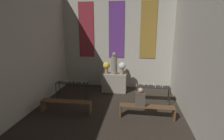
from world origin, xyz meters
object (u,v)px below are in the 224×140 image
altar (114,83)px  pew_back_left (66,104)px  flower_vase_right (122,67)px  person_seated (140,98)px  flower_vase_left (107,66)px  candle_rack_left (72,85)px  pew_back_right (147,109)px  statue (114,64)px  candle_rack_right (152,88)px

altar → pew_back_left: bearing=-121.0°
flower_vase_right → person_seated: (0.91, -2.62, -0.57)m
flower_vase_left → candle_rack_left: bearing=-141.6°
pew_back_left → pew_back_right: 3.15m
flower_vase_left → person_seated: bearing=-56.6°
statue → candle_rack_right: (1.87, -1.16, -0.81)m
pew_back_left → pew_back_right: bearing=0.0°
altar → flower_vase_left: 0.96m
altar → flower_vase_right: (0.41, 0.00, 0.87)m
flower_vase_right → pew_back_right: flower_vase_right is taller
altar → candle_rack_right: bearing=-31.8°
candle_rack_left → person_seated: (3.20, -1.45, 0.11)m
person_seated → candle_rack_left: bearing=155.5°
flower_vase_left → flower_vase_right: same height
statue → pew_back_right: size_ratio=0.56×
flower_vase_left → candle_rack_right: size_ratio=0.41×
flower_vase_right → person_seated: size_ratio=0.89×
candle_rack_left → candle_rack_right: (3.75, 0.00, -0.00)m
altar → statue: bearing=0.0°
candle_rack_left → pew_back_right: size_ratio=0.75×
flower_vase_left → person_seated: (1.73, -2.62, -0.57)m
pew_back_right → person_seated: (-0.25, 0.00, 0.43)m
pew_back_left → altar: bearing=59.0°
statue → person_seated: 3.02m
candle_rack_left → pew_back_left: size_ratio=0.75×
altar → candle_rack_right: 2.21m
pew_back_left → person_seated: person_seated is taller
statue → candle_rack_left: (-1.88, -1.16, -0.81)m
candle_rack_right → person_seated: 1.56m
pew_back_right → person_seated: bearing=180.0°
statue → candle_rack_right: size_ratio=0.75×
flower_vase_right → pew_back_left: flower_vase_right is taller
flower_vase_left → pew_back_right: size_ratio=0.31×
flower_vase_left → flower_vase_right: 0.81m
candle_rack_left → person_seated: size_ratio=2.17×
altar → flower_vase_right: 0.96m
altar → pew_back_right: size_ratio=0.62×
candle_rack_left → statue: bearing=31.8°
altar → pew_back_left: size_ratio=0.62×
flower_vase_left → altar: bearing=0.0°
altar → candle_rack_right: altar is taller
candle_rack_right → flower_vase_right: bearing=141.6°
altar → candle_rack_left: size_ratio=0.82×
flower_vase_right → candle_rack_right: bearing=-38.4°
pew_back_right → statue: bearing=121.0°
altar → statue: (0.00, 0.00, 1.00)m
statue → pew_back_right: statue is taller
statue → candle_rack_right: 2.35m
candle_rack_left → person_seated: 3.51m
pew_back_right → person_seated: 0.50m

